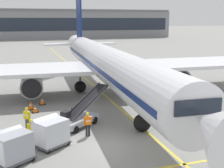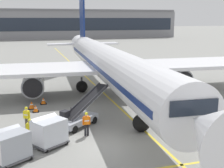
% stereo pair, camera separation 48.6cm
% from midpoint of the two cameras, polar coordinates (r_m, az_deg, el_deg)
% --- Properties ---
extents(ground_plane, '(600.00, 600.00, 0.00)m').
position_cam_midpoint_polar(ground_plane, '(19.33, -2.12, -12.11)').
color(ground_plane, gray).
extents(parked_airplane, '(36.35, 45.65, 15.11)m').
position_cam_midpoint_polar(parked_airplane, '(32.11, -1.83, 4.18)').
color(parked_airplane, white).
rests_on(parked_airplane, ground).
extents(belt_loader, '(4.93, 4.46, 2.76)m').
position_cam_midpoint_polar(belt_loader, '(22.85, -6.92, -6.00)').
color(belt_loader, '#A3A8B2').
rests_on(belt_loader, ground).
extents(baggage_cart_lead, '(2.73, 2.42, 1.91)m').
position_cam_midpoint_polar(baggage_cart_lead, '(19.50, -12.55, -9.00)').
color(baggage_cart_lead, '#515156').
rests_on(baggage_cart_lead, ground).
extents(baggage_cart_second, '(2.73, 2.42, 1.91)m').
position_cam_midpoint_polar(baggage_cart_second, '(18.03, -19.55, -11.27)').
color(baggage_cart_second, '#515156').
rests_on(baggage_cart_second, ground).
extents(ground_crew_by_loader, '(0.57, 0.26, 1.74)m').
position_cam_midpoint_polar(ground_crew_by_loader, '(20.71, -5.41, -7.46)').
color(ground_crew_by_loader, black).
rests_on(ground_crew_by_loader, ground).
extents(ground_crew_by_carts, '(0.54, 0.36, 1.74)m').
position_cam_midpoint_polar(ground_crew_by_carts, '(20.03, -16.05, -8.61)').
color(ground_crew_by_carts, black).
rests_on(ground_crew_by_carts, ground).
extents(ground_crew_marshaller, '(0.50, 0.40, 1.74)m').
position_cam_midpoint_polar(ground_crew_marshaller, '(22.70, -16.75, -6.14)').
color(ground_crew_marshaller, '#514C42').
rests_on(ground_crew_marshaller, ground).
extents(safety_cone_engine_keepout, '(0.59, 0.59, 0.67)m').
position_cam_midpoint_polar(safety_cone_engine_keepout, '(29.14, -13.85, -3.25)').
color(safety_cone_engine_keepout, black).
rests_on(safety_cone_engine_keepout, ground).
extents(safety_cone_wingtip, '(0.55, 0.55, 0.63)m').
position_cam_midpoint_polar(safety_cone_wingtip, '(26.86, -15.22, -4.71)').
color(safety_cone_wingtip, black).
rests_on(safety_cone_wingtip, ground).
extents(safety_cone_nose_mark, '(0.65, 0.65, 0.73)m').
position_cam_midpoint_polar(safety_cone_nose_mark, '(27.86, -15.98, -4.03)').
color(safety_cone_nose_mark, black).
rests_on(safety_cone_nose_mark, ground).
extents(apron_guidance_line_lead_in, '(0.20, 110.00, 0.01)m').
position_cam_midpoint_polar(apron_guidance_line_lead_in, '(31.84, -1.92, -2.15)').
color(apron_guidance_line_lead_in, yellow).
rests_on(apron_guidance_line_lead_in, ground).
extents(apron_guidance_line_stop_bar, '(12.00, 0.20, 0.01)m').
position_cam_midpoint_polar(apron_guidance_line_stop_bar, '(17.81, 13.91, -14.73)').
color(apron_guidance_line_stop_bar, yellow).
rests_on(apron_guidance_line_stop_bar, ground).
extents(terminal_building, '(126.52, 15.87, 12.06)m').
position_cam_midpoint_polar(terminal_building, '(129.33, -16.94, 11.03)').
color(terminal_building, gray).
rests_on(terminal_building, ground).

